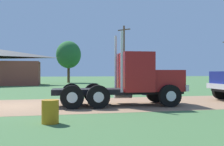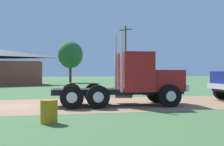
{
  "view_description": "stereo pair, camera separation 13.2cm",
  "coord_description": "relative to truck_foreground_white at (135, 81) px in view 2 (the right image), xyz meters",
  "views": [
    {
      "loc": [
        1.8,
        -14.95,
        1.75
      ],
      "look_at": [
        4.96,
        -0.77,
        1.71
      ],
      "focal_mm": 44.12,
      "sensor_mm": 36.0,
      "label": 1
    },
    {
      "loc": [
        1.93,
        -14.97,
        1.75
      ],
      "look_at": [
        4.96,
        -0.77,
        1.71
      ],
      "focal_mm": 44.12,
      "sensor_mm": 36.0,
      "label": 2
    }
  ],
  "objects": [
    {
      "name": "ground_plane",
      "position": [
        -6.21,
        0.88,
        -1.3
      ],
      "size": [
        200.0,
        200.0,
        0.0
      ],
      "primitive_type": "plane",
      "color": "#41673A"
    },
    {
      "name": "dirt_track",
      "position": [
        -6.21,
        0.88,
        -1.3
      ],
      "size": [
        120.0,
        6.91,
        0.01
      ],
      "primitive_type": "cube",
      "color": "#8F6D50",
      "rests_on": "ground_plane"
    },
    {
      "name": "truck_foreground_white",
      "position": [
        0.0,
        0.0,
        0.0
      ],
      "size": [
        7.02,
        2.92,
        3.8
      ],
      "color": "black",
      "rests_on": "ground_plane"
    },
    {
      "name": "visitor_far_side",
      "position": [
        2.64,
        6.0,
        -0.32
      ],
      "size": [
        0.47,
        0.52,
        1.79
      ],
      "color": "gold",
      "rests_on": "ground_plane"
    },
    {
      "name": "steel_barrel",
      "position": [
        -4.43,
        -4.45,
        -0.9
      ],
      "size": [
        0.58,
        0.58,
        0.81
      ],
      "primitive_type": "cylinder",
      "color": "#B27214",
      "rests_on": "ground_plane"
    },
    {
      "name": "utility_pole_near",
      "position": [
        6.15,
        25.17,
        3.27
      ],
      "size": [
        1.48,
        1.81,
        8.64
      ],
      "color": "brown",
      "rests_on": "ground_plane"
    },
    {
      "name": "tree_mid",
      "position": [
        -1.49,
        32.68,
        3.4
      ],
      "size": [
        4.16,
        4.16,
        7.02
      ],
      "color": "#513823",
      "rests_on": "ground_plane"
    }
  ]
}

